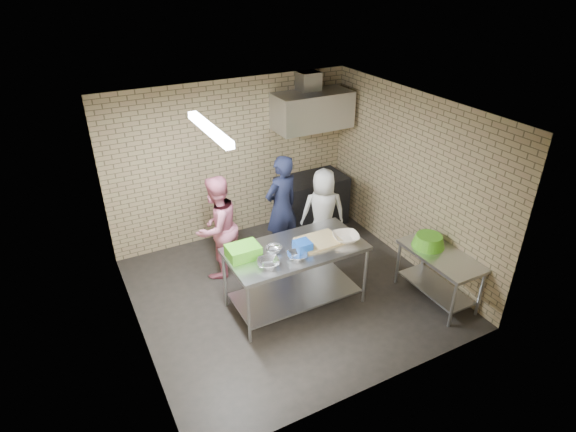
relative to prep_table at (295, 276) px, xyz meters
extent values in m
plane|color=black|center=(0.03, 0.27, -0.46)|extent=(4.20, 4.20, 0.00)
plane|color=black|center=(0.03, 0.27, 2.24)|extent=(4.20, 4.20, 0.00)
cube|color=tan|center=(0.03, 2.27, 0.89)|extent=(4.20, 0.06, 2.70)
cube|color=tan|center=(0.03, -1.73, 0.89)|extent=(4.20, 0.06, 2.70)
cube|color=tan|center=(-2.07, 0.27, 0.89)|extent=(0.06, 4.00, 2.70)
cube|color=tan|center=(2.13, 0.27, 0.89)|extent=(0.06, 4.00, 2.70)
cube|color=#B8BABF|center=(0.00, 0.00, 0.00)|extent=(1.86, 0.93, 0.93)
cube|color=silver|center=(1.83, -0.83, -0.09)|extent=(0.60, 1.20, 0.75)
cube|color=black|center=(1.38, 1.92, -0.01)|extent=(1.20, 0.70, 0.90)
cube|color=silver|center=(1.38, 1.97, 1.64)|extent=(1.30, 0.60, 0.60)
cube|color=#A5A8AD|center=(1.38, 2.12, 2.09)|extent=(0.35, 0.30, 0.30)
cube|color=#3F2B19|center=(1.68, 2.16, 1.46)|extent=(0.80, 0.20, 0.04)
cube|color=white|center=(-0.97, 0.27, 2.18)|extent=(0.10, 1.25, 0.08)
cube|color=#4BB822|center=(-0.70, 0.12, 0.55)|extent=(0.41, 0.31, 0.17)
cube|color=blue|center=(0.05, -0.10, 0.53)|extent=(0.21, 0.21, 0.13)
cube|color=tan|center=(0.35, -0.02, 0.48)|extent=(0.57, 0.43, 0.03)
imported|color=silver|center=(-0.50, -0.20, 0.50)|extent=(0.36, 0.36, 0.07)
imported|color=silver|center=(-0.30, 0.05, 0.50)|extent=(0.28, 0.28, 0.07)
imported|color=silver|center=(-0.10, -0.22, 0.50)|extent=(0.34, 0.34, 0.07)
imported|color=beige|center=(0.70, -0.15, 0.51)|extent=(0.45, 0.45, 0.09)
cylinder|color=green|center=(1.83, 2.16, 1.55)|extent=(0.06, 0.06, 0.15)
imported|color=black|center=(0.42, 1.23, 0.40)|extent=(0.71, 0.56, 1.73)
imported|color=pink|center=(-0.67, 1.20, 0.34)|extent=(0.98, 0.91, 1.62)
imported|color=white|center=(1.05, 1.01, 0.26)|extent=(0.84, 0.70, 1.46)
camera|label=1|loc=(-2.57, -4.65, 3.85)|focal=29.45mm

